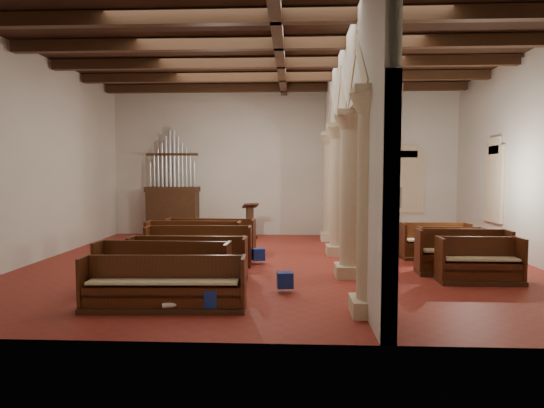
% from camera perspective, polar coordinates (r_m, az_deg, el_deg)
% --- Properties ---
extents(floor, '(14.00, 14.00, 0.00)m').
position_cam_1_polar(floor, '(12.94, 0.97, -7.51)').
color(floor, maroon).
rests_on(floor, ground).
extents(ceiling, '(14.00, 14.00, 0.00)m').
position_cam_1_polar(ceiling, '(13.13, 1.00, 19.08)').
color(ceiling, black).
rests_on(ceiling, wall_back).
extents(wall_back, '(14.00, 0.02, 6.00)m').
position_cam_1_polar(wall_back, '(18.68, 1.51, 5.28)').
color(wall_back, silver).
rests_on(wall_back, floor).
extents(wall_front, '(14.00, 0.02, 6.00)m').
position_cam_1_polar(wall_front, '(6.70, -0.50, 7.57)').
color(wall_front, silver).
rests_on(wall_front, floor).
extents(wall_left, '(0.02, 12.00, 6.00)m').
position_cam_1_polar(wall_left, '(14.66, -27.65, 5.18)').
color(wall_left, silver).
rests_on(wall_left, floor).
extents(wall_right, '(0.02, 12.00, 6.00)m').
position_cam_1_polar(wall_right, '(14.31, 30.38, 5.12)').
color(wall_right, silver).
rests_on(wall_right, floor).
extents(ceiling_beams, '(13.80, 11.80, 0.30)m').
position_cam_1_polar(ceiling_beams, '(13.09, 1.00, 18.32)').
color(ceiling_beams, '#3A2112').
rests_on(ceiling_beams, wall_back).
extents(arcade, '(0.90, 11.90, 6.00)m').
position_cam_1_polar(arcade, '(12.79, 9.16, 8.35)').
color(arcade, beige).
rests_on(arcade, floor).
extents(window_right_b, '(0.03, 1.00, 2.20)m').
position_cam_1_polar(window_right_b, '(16.56, 26.20, 2.27)').
color(window_right_b, '#337453').
rests_on(window_right_b, wall_right).
extents(window_back, '(1.00, 0.03, 2.20)m').
position_cam_1_polar(window_back, '(19.22, 16.60, 2.69)').
color(window_back, '#337453').
rests_on(window_back, wall_back).
extents(pipe_organ, '(2.10, 0.85, 4.40)m').
position_cam_1_polar(pipe_organ, '(18.85, -12.34, 0.22)').
color(pipe_organ, '#3A2112').
rests_on(pipe_organ, floor).
extents(lectern, '(0.68, 0.72, 1.40)m').
position_cam_1_polar(lectern, '(17.78, -2.81, -2.47)').
color(lectern, '#3A2612').
rests_on(lectern, floor).
extents(dossal_curtain, '(1.80, 0.07, 2.17)m').
position_cam_1_polar(dossal_curtain, '(18.91, 12.16, -0.39)').
color(dossal_curtain, maroon).
rests_on(dossal_curtain, floor).
extents(processional_banner, '(0.49, 0.62, 2.19)m').
position_cam_1_polar(processional_banner, '(17.75, 15.16, -2.00)').
color(processional_banner, '#3A2112').
rests_on(processional_banner, floor).
extents(hymnal_box_a, '(0.35, 0.30, 0.32)m').
position_cam_1_polar(hymnal_box_a, '(8.64, -7.41, -11.62)').
color(hymnal_box_a, '#151A92').
rests_on(hymnal_box_a, floor).
extents(hymnal_box_b, '(0.37, 0.32, 0.34)m').
position_cam_1_polar(hymnal_box_b, '(9.90, 1.64, -9.51)').
color(hymnal_box_b, navy).
rests_on(hymnal_box_b, floor).
extents(hymnal_box_c, '(0.40, 0.36, 0.33)m').
position_cam_1_polar(hymnal_box_c, '(12.91, -1.72, -6.33)').
color(hymnal_box_c, navy).
rests_on(hymnal_box_c, floor).
extents(tube_heater_a, '(0.92, 0.42, 0.09)m').
position_cam_1_polar(tube_heater_a, '(8.73, -10.45, -12.17)').
color(tube_heater_a, white).
rests_on(tube_heater_a, floor).
extents(tube_heater_b, '(0.91, 0.37, 0.09)m').
position_cam_1_polar(tube_heater_b, '(10.09, -13.84, -10.01)').
color(tube_heater_b, white).
rests_on(tube_heater_b, floor).
extents(nave_pew_0, '(3.09, 0.80, 1.01)m').
position_cam_1_polar(nave_pew_0, '(8.91, -13.40, -10.74)').
color(nave_pew_0, '#3A2112').
rests_on(nave_pew_0, floor).
extents(nave_pew_1, '(2.89, 0.83, 1.10)m').
position_cam_1_polar(nave_pew_1, '(10.08, -13.54, -8.82)').
color(nave_pew_1, '#3A2112').
rests_on(nave_pew_1, floor).
extents(nave_pew_2, '(2.79, 0.73, 1.05)m').
position_cam_1_polar(nave_pew_2, '(11.03, -10.49, -7.75)').
color(nave_pew_2, '#3A2112').
rests_on(nave_pew_2, floor).
extents(nave_pew_3, '(2.91, 0.69, 0.97)m').
position_cam_1_polar(nave_pew_3, '(11.76, -10.58, -7.17)').
color(nave_pew_3, '#3A2112').
rests_on(nave_pew_3, floor).
extents(nave_pew_4, '(2.93, 0.88, 1.10)m').
position_cam_1_polar(nave_pew_4, '(12.77, -9.16, -6.06)').
color(nave_pew_4, '#3A2112').
rests_on(nave_pew_4, floor).
extents(nave_pew_5, '(2.82, 0.79, 1.12)m').
position_cam_1_polar(nave_pew_5, '(13.80, -9.80, -5.27)').
color(nave_pew_5, '#3A2112').
rests_on(nave_pew_5, floor).
extents(nave_pew_6, '(2.89, 0.89, 1.10)m').
position_cam_1_polar(nave_pew_6, '(14.72, -7.73, -4.71)').
color(nave_pew_6, '#3A2112').
rests_on(nave_pew_6, floor).
extents(aisle_pew_0, '(1.90, 0.71, 1.07)m').
position_cam_1_polar(aisle_pew_0, '(11.74, 24.58, -7.27)').
color(aisle_pew_0, '#3A2112').
rests_on(aisle_pew_0, floor).
extents(aisle_pew_1, '(2.28, 0.86, 1.14)m').
position_cam_1_polar(aisle_pew_1, '(12.49, 22.80, -6.45)').
color(aisle_pew_1, '#3A2112').
rests_on(aisle_pew_1, floor).
extents(aisle_pew_2, '(1.83, 0.76, 1.04)m').
position_cam_1_polar(aisle_pew_2, '(13.78, 21.60, -5.60)').
color(aisle_pew_2, '#3A2112').
rests_on(aisle_pew_2, floor).
extents(aisle_pew_3, '(2.03, 0.84, 1.07)m').
position_cam_1_polar(aisle_pew_3, '(14.45, 19.73, -5.08)').
color(aisle_pew_3, '#3A2112').
rests_on(aisle_pew_3, floor).
extents(aisle_pew_4, '(1.68, 0.74, 0.95)m').
position_cam_1_polar(aisle_pew_4, '(15.50, 18.67, -4.60)').
color(aisle_pew_4, '#3A2112').
rests_on(aisle_pew_4, floor).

